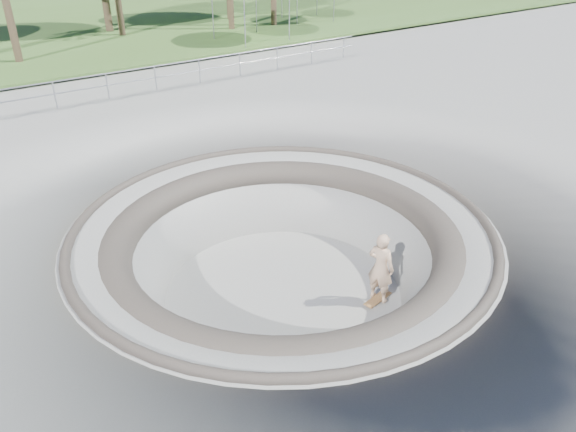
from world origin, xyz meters
name	(u,v)px	position (x,y,z in m)	size (l,w,h in m)	color
ground	(283,227)	(0.00, 0.00, 0.00)	(180.00, 180.00, 0.00)	gray
skate_bowl	(283,289)	(0.00, 0.00, -1.83)	(14.00, 14.00, 4.10)	gray
distant_hills	(7,55)	(3.78, 57.17, -7.02)	(103.20, 45.00, 28.60)	brown
safety_railing	(107,86)	(0.00, 12.00, 0.69)	(25.00, 0.06, 1.03)	#95979D
skateboard	(378,299)	(1.70, -1.73, -1.83)	(0.91, 0.41, 0.09)	olive
skater	(381,267)	(1.70, -1.73, -0.87)	(0.68, 0.45, 1.87)	tan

